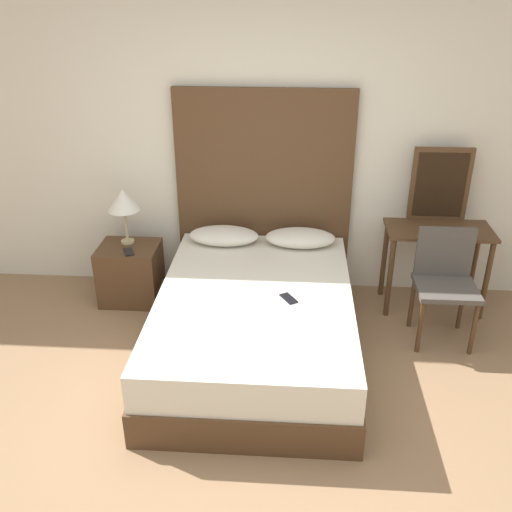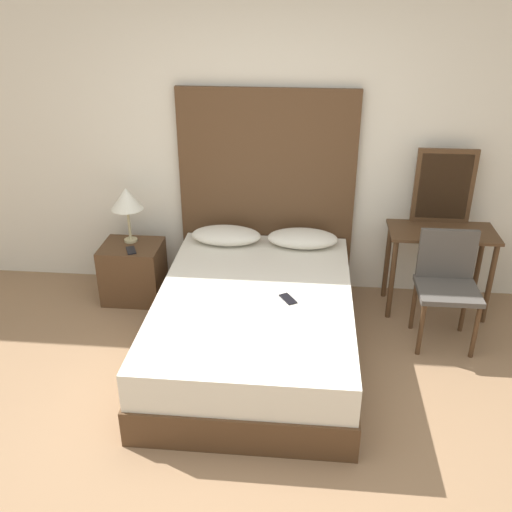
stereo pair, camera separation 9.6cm
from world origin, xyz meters
name	(u,v)px [view 1 (the left image)]	position (x,y,z in m)	size (l,w,h in m)	color
ground_plane	(251,465)	(0.00, 0.00, 0.00)	(16.00, 16.00, 0.00)	#8C6B4C
wall_back	(271,140)	(0.00, 2.25, 1.35)	(10.00, 0.06, 2.70)	silver
bed	(255,324)	(-0.05, 1.11, 0.26)	(1.43, 2.08, 0.52)	#4C331E
headboard	(264,194)	(-0.05, 2.18, 0.89)	(1.50, 0.05, 1.79)	#4C331E
pillow_left	(224,236)	(-0.38, 1.94, 0.59)	(0.59, 0.31, 0.14)	silver
pillow_right	(300,238)	(0.27, 1.94, 0.59)	(0.59, 0.31, 0.14)	silver
phone_on_bed	(289,298)	(0.19, 1.05, 0.53)	(0.14, 0.16, 0.01)	black
nightstand	(131,273)	(-1.19, 1.85, 0.25)	(0.51, 0.43, 0.51)	#4C331E
table_lamp	(123,201)	(-1.22, 1.93, 0.89)	(0.27, 0.27, 0.49)	tan
phone_on_nightstand	(129,252)	(-1.16, 1.74, 0.51)	(0.12, 0.17, 0.01)	black
vanity_desk	(437,245)	(1.40, 1.90, 0.58)	(0.86, 0.43, 0.73)	#4C331E
vanity_mirror	(440,185)	(1.40, 2.09, 1.04)	(0.48, 0.03, 0.62)	#4C331E
chair	(445,277)	(1.38, 1.47, 0.52)	(0.45, 0.42, 0.88)	#4C4742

